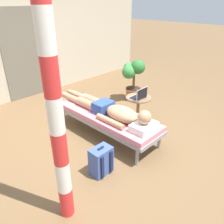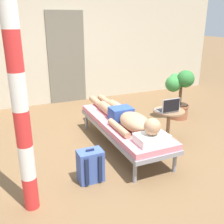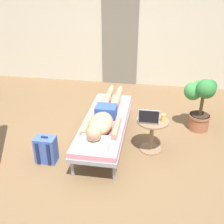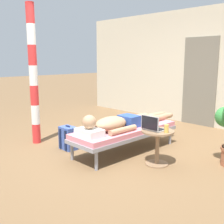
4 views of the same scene
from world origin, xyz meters
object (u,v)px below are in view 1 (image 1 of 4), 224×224
backpack (101,161)px  porch_post (56,115)px  potted_plant (133,77)px  lounge_chair (107,117)px  laptop (139,96)px  drink_glass (144,92)px  person_reclining (111,110)px  side_table (138,105)px

backpack → porch_post: bearing=-163.8°
potted_plant → lounge_chair: bearing=-156.5°
porch_post → laptop: bearing=17.8°
laptop → drink_glass: (0.21, 0.05, -0.00)m
person_reclining → backpack: (-0.76, -0.54, -0.32)m
backpack → porch_post: 1.30m
potted_plant → backpack: bearing=-150.4°
laptop → side_table: bearing=40.5°
side_table → potted_plant: potted_plant is taller
lounge_chair → backpack: (-0.76, -0.64, -0.15)m
side_table → potted_plant: (0.78, 0.76, 0.22)m
lounge_chair → drink_glass: size_ratio=17.37×
person_reclining → laptop: 0.69m
lounge_chair → person_reclining: (0.00, -0.10, 0.17)m
side_table → person_reclining: bearing=-180.0°
laptop → backpack: laptop is taller
laptop → person_reclining: bearing=175.7°
person_reclining → potted_plant: potted_plant is taller
lounge_chair → porch_post: bearing=-150.3°
side_table → drink_glass: bearing=-0.7°
drink_glass → porch_post: (-2.38, -0.75, 0.67)m
person_reclining → porch_post: 1.82m
person_reclining → backpack: 0.98m
drink_glass → backpack: 1.78m
drink_glass → laptop: bearing=-166.8°
side_table → backpack: size_ratio=1.23×
potted_plant → person_reclining: bearing=-153.4°
drink_glass → side_table: bearing=179.3°
lounge_chair → drink_glass: (0.89, -0.10, 0.23)m
person_reclining → porch_post: bearing=-153.3°
side_table → backpack: (-1.50, -0.54, -0.16)m
lounge_chair → person_reclining: bearing=-90.0°
side_table → laptop: (-0.06, -0.05, 0.23)m
lounge_chair → potted_plant: (1.52, 0.66, 0.23)m
lounge_chair → potted_plant: 1.67m
side_table → drink_glass: 0.27m
person_reclining → drink_glass: bearing=-0.1°
laptop → porch_post: (-2.17, -0.70, 0.67)m
person_reclining → laptop: bearing=-4.3°
backpack → potted_plant: bearing=29.6°
laptop → potted_plant: (0.84, 0.81, -0.01)m
backpack → laptop: bearing=18.6°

